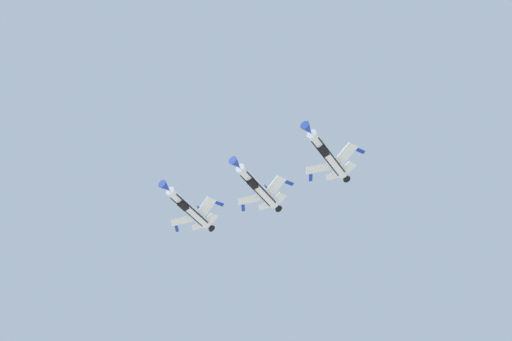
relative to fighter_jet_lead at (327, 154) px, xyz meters
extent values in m
cylinder|color=white|center=(0.24, 0.15, 0.00)|extent=(10.96, 8.01, 1.70)
cube|color=black|center=(0.29, 0.07, -0.46)|extent=(9.25, 6.79, 0.71)
cone|color=#1938A8|center=(-5.74, -3.77, 0.00)|extent=(2.86, 2.62, 1.56)
cone|color=black|center=(5.88, 3.86, 0.00)|extent=(2.08, 2.02, 1.36)
ellipsoid|color=#192333|center=(-2.05, -1.18, 0.62)|extent=(3.40, 2.85, 1.31)
cube|color=black|center=(-1.47, -1.18, -0.79)|extent=(2.53, 2.26, 1.06)
cube|color=white|center=(3.08, -1.05, 0.48)|extent=(2.27, 4.30, 1.11)
cube|color=#1938A8|center=(5.14, -2.15, 0.94)|extent=(1.64, 0.74, 0.36)
cube|color=white|center=(0.28, 3.21, -0.66)|extent=(4.55, 3.66, 1.11)
cube|color=#1938A8|center=(0.09, 5.54, -1.12)|extent=(1.29, 1.69, 0.36)
cube|color=white|center=(5.32, 1.71, 0.33)|extent=(2.09, 2.47, 0.64)
cube|color=white|center=(3.68, 4.20, -0.34)|extent=(2.76, 2.64, 0.64)
cube|color=#1938A8|center=(4.03, 3.12, 1.76)|extent=(2.59, 2.07, 2.58)
cylinder|color=white|center=(-6.23, 12.61, -0.40)|extent=(10.96, 8.01, 1.70)
cube|color=black|center=(-6.17, 12.52, -0.85)|extent=(9.25, 6.79, 0.70)
cone|color=#1938A8|center=(-12.21, 8.68, -0.40)|extent=(2.86, 2.62, 1.56)
cone|color=black|center=(-0.59, 16.31, -0.40)|extent=(2.08, 2.02, 1.36)
ellipsoid|color=#192333|center=(-8.51, 11.27, 0.23)|extent=(3.39, 2.85, 1.31)
cube|color=black|center=(-7.94, 11.27, -1.19)|extent=(2.53, 2.26, 1.06)
cube|color=white|center=(-3.39, 11.40, 0.08)|extent=(2.27, 4.30, 1.10)
cube|color=#1938A8|center=(-1.33, 10.30, 0.54)|extent=(1.64, 0.74, 0.36)
cube|color=white|center=(-6.18, 15.66, -1.04)|extent=(4.55, 3.66, 1.10)
cube|color=#1938A8|center=(-6.38, 17.99, -1.50)|extent=(1.29, 1.69, 0.36)
cube|color=white|center=(-1.15, 14.16, -0.07)|extent=(2.09, 2.47, 0.63)
cube|color=white|center=(-2.78, 16.65, -0.73)|extent=(2.76, 2.64, 0.63)
cube|color=#1938A8|center=(-2.43, 15.57, 1.37)|extent=(2.59, 2.06, 2.58)
cylinder|color=white|center=(-14.15, 24.15, -0.14)|extent=(10.96, 8.01, 1.70)
cube|color=black|center=(-14.08, 24.05, -0.59)|extent=(9.25, 6.79, 0.76)
cone|color=#1938A8|center=(-20.12, 20.22, -0.14)|extent=(2.86, 2.62, 1.56)
cone|color=black|center=(-8.50, 27.85, -0.14)|extent=(2.08, 2.02, 1.36)
ellipsoid|color=#192333|center=(-16.44, 22.83, 0.48)|extent=(3.41, 2.88, 1.34)
cube|color=black|center=(-15.84, 22.79, -0.92)|extent=(2.54, 2.28, 1.09)
cube|color=white|center=(-11.31, 22.96, 0.45)|extent=(2.27, 4.27, 1.26)
cube|color=#1938A8|center=(-9.27, 21.88, 0.98)|extent=(1.64, 0.75, 0.37)
cube|color=white|center=(-14.09, 27.18, -0.89)|extent=(4.52, 3.64, 1.26)
cube|color=#1938A8|center=(-14.27, 29.49, -1.42)|extent=(1.30, 1.69, 0.37)
cube|color=white|center=(-9.07, 25.71, 0.25)|extent=(2.09, 2.46, 0.72)
cube|color=white|center=(-10.69, 28.18, -0.53)|extent=(2.75, 2.63, 0.72)
cube|color=#1938A8|center=(-10.39, 27.17, 1.61)|extent=(2.64, 2.14, 2.57)
camera|label=1|loc=(-51.83, -76.42, -76.06)|focal=51.34mm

